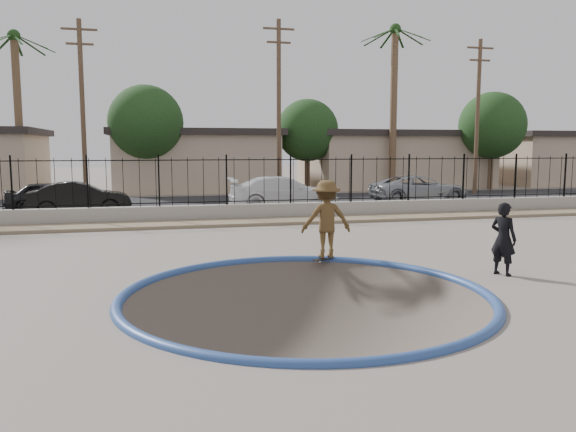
% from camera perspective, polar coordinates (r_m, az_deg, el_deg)
% --- Properties ---
extents(ground, '(120.00, 120.00, 2.20)m').
position_cam_1_polar(ground, '(23.39, -6.71, -2.58)').
color(ground, slate).
rests_on(ground, ground).
extents(bowl_pit, '(6.84, 6.84, 1.80)m').
position_cam_1_polar(bowl_pit, '(10.64, 1.82, -8.11)').
color(bowl_pit, '#473E36').
rests_on(bowl_pit, ground).
extents(coping_ring, '(7.04, 7.04, 0.20)m').
position_cam_1_polar(coping_ring, '(10.64, 1.82, -8.11)').
color(coping_ring, navy).
rests_on(coping_ring, ground).
extents(rock_strip, '(42.00, 1.60, 0.11)m').
position_cam_1_polar(rock_strip, '(20.47, -5.81, -0.67)').
color(rock_strip, '#8B785B').
rests_on(rock_strip, ground).
extents(retaining_wall, '(42.00, 0.45, 0.60)m').
position_cam_1_polar(retaining_wall, '(21.52, -6.22, 0.36)').
color(retaining_wall, gray).
rests_on(retaining_wall, ground).
extents(fence, '(40.00, 0.04, 1.80)m').
position_cam_1_polar(fence, '(21.41, -6.26, 3.55)').
color(fence, black).
rests_on(fence, retaining_wall).
extents(street, '(90.00, 8.00, 0.04)m').
position_cam_1_polar(street, '(28.17, -7.98, 1.32)').
color(street, black).
rests_on(street, ground).
extents(house_center, '(10.60, 8.60, 3.90)m').
position_cam_1_polar(house_center, '(37.51, -9.49, 5.69)').
color(house_center, tan).
rests_on(house_center, ground).
extents(house_east, '(12.60, 8.60, 3.90)m').
position_cam_1_polar(house_east, '(40.98, 10.53, 5.77)').
color(house_east, tan).
rests_on(house_east, ground).
extents(house_east_far, '(11.60, 8.60, 3.90)m').
position_cam_1_polar(house_east_far, '(48.42, 25.90, 5.36)').
color(house_east_far, tan).
rests_on(house_east_far, ground).
extents(palm_mid, '(2.30, 2.30, 9.30)m').
position_cam_1_polar(palm_mid, '(35.86, -25.89, 12.58)').
color(palm_mid, brown).
rests_on(palm_mid, ground).
extents(palm_right, '(2.30, 2.30, 10.30)m').
position_cam_1_polar(palm_right, '(36.34, 10.75, 14.08)').
color(palm_right, brown).
rests_on(palm_right, ground).
extents(utility_pole_left, '(1.70, 0.24, 9.00)m').
position_cam_1_polar(utility_pole_left, '(30.14, -20.14, 10.25)').
color(utility_pole_left, '#473323').
rests_on(utility_pole_left, ground).
extents(utility_pole_mid, '(1.70, 0.24, 9.50)m').
position_cam_1_polar(utility_pole_mid, '(30.73, -0.94, 11.07)').
color(utility_pole_mid, '#473323').
rests_on(utility_pole_mid, ground).
extents(utility_pole_right, '(1.70, 0.24, 9.00)m').
position_cam_1_polar(utility_pole_right, '(35.34, 18.70, 9.77)').
color(utility_pole_right, '#473323').
rests_on(utility_pole_right, ground).
extents(street_tree_left, '(4.32, 4.32, 6.36)m').
position_cam_1_polar(street_tree_left, '(33.93, -14.24, 9.18)').
color(street_tree_left, '#473323').
rests_on(street_tree_left, ground).
extents(street_tree_mid, '(3.96, 3.96, 5.83)m').
position_cam_1_polar(street_tree_mid, '(36.25, 1.98, 8.68)').
color(street_tree_mid, '#473323').
rests_on(street_tree_mid, ground).
extents(street_tree_right, '(4.32, 4.32, 6.36)m').
position_cam_1_polar(street_tree_right, '(39.46, 20.05, 8.64)').
color(street_tree_right, '#473323').
rests_on(street_tree_right, ground).
extents(skater, '(1.27, 0.79, 1.89)m').
position_cam_1_polar(skater, '(13.67, 3.90, -0.71)').
color(skater, brown).
rests_on(skater, ground).
extents(skateboard, '(0.74, 0.41, 0.06)m').
position_cam_1_polar(skateboard, '(13.81, 3.87, -4.38)').
color(skateboard, black).
rests_on(skateboard, ground).
extents(videographer, '(0.60, 0.69, 1.60)m').
position_cam_1_polar(videographer, '(13.04, 21.03, -2.18)').
color(videographer, black).
rests_on(videographer, ground).
extents(car_a, '(3.81, 1.60, 1.29)m').
position_cam_1_polar(car_a, '(26.32, -22.79, 1.89)').
color(car_a, black).
rests_on(car_a, street).
extents(car_b, '(4.17, 1.81, 1.33)m').
position_cam_1_polar(car_b, '(24.56, -20.41, 1.73)').
color(car_b, black).
rests_on(car_b, street).
extents(car_c, '(5.07, 2.22, 1.45)m').
position_cam_1_polar(car_c, '(25.05, -0.37, 2.39)').
color(car_c, white).
rests_on(car_c, street).
extents(car_d, '(4.90, 2.36, 1.35)m').
position_cam_1_polar(car_d, '(28.70, 13.19, 2.70)').
color(car_d, '#92969A').
rests_on(car_d, street).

